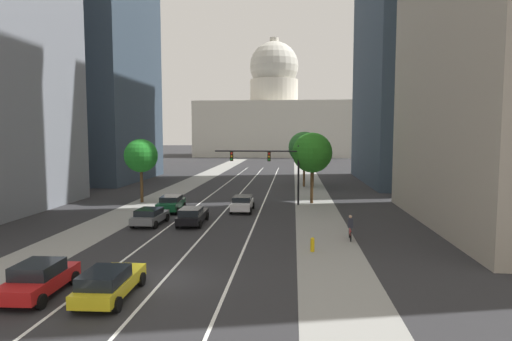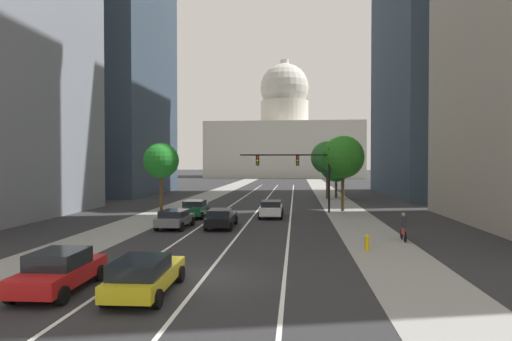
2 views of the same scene
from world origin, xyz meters
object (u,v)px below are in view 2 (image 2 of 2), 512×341
car_red (59,270)px  street_tree_mid_right (327,158)px  car_gray (175,218)px  fire_hydrant (367,243)px  cyclist (403,227)px  capitol_building (284,139)px  car_green (195,208)px  car_yellow (145,274)px  car_black (221,218)px  street_tree_near_right (343,157)px  car_white (271,208)px  traffic_signal_mast (299,167)px  street_tree_far_right (336,166)px  street_tree_mid_left (161,161)px

car_red → street_tree_mid_right: (12.90, 40.61, 4.61)m
car_gray → fire_hydrant: (12.62, -6.63, -0.25)m
car_red → cyclist: 19.11m
capitol_building → car_green: size_ratio=11.17×
car_yellow → cyclist: (12.00, 11.53, 0.10)m
car_black → street_tree_near_right: 15.76m
car_white → fire_hydrant: car_white is taller
car_red → car_green: bearing=-1.7°
car_white → traffic_signal_mast: size_ratio=0.50×
traffic_signal_mast → street_tree_far_right: street_tree_far_right is taller
car_red → street_tree_far_right: bearing=-20.5°
car_gray → car_green: bearing=1.5°
capitol_building → traffic_signal_mast: capitol_building is taller
car_yellow → street_tree_near_right: street_tree_near_right is taller
car_white → street_tree_mid_left: street_tree_mid_left is taller
capitol_building → car_yellow: bearing=-90.8°
capitol_building → street_tree_near_right: size_ratio=6.58×
street_tree_far_right → cyclist: bearing=-87.7°
car_green → street_tree_mid_left: bearing=40.7°
capitol_building → car_green: (-4.99, -100.99, -11.62)m
car_green → street_tree_mid_right: bearing=-35.5°
car_gray → street_tree_mid_right: (12.90, 25.77, 4.67)m
street_tree_near_right → cyclist: bearing=-82.6°
car_black → car_white: size_ratio=1.11×
car_yellow → capitol_building: bearing=-2.4°
car_yellow → street_tree_far_right: (10.81, 41.76, 3.58)m
fire_hydrant → car_red: bearing=-146.9°
car_black → street_tree_near_right: bearing=-43.1°
capitol_building → car_white: (1.66, -100.29, -11.64)m
car_gray → cyclist: 15.72m
fire_hydrant → cyclist: bearing=49.6°
car_black → car_gray: bearing=97.1°
cyclist → traffic_signal_mast: bearing=26.8°
car_red → car_white: size_ratio=0.98×
street_tree_mid_left → car_red: bearing=-79.8°
car_green → street_tree_mid_left: (-4.63, 4.92, 4.17)m
street_tree_near_right → street_tree_mid_left: size_ratio=1.10×
car_red → street_tree_far_right: 44.12m
cyclist → street_tree_mid_left: 24.87m
car_white → street_tree_mid_left: (-11.28, 4.22, 4.18)m
street_tree_far_right → capitol_building: bearing=96.5°
capitol_building → car_green: bearing=-92.8°
car_green → street_tree_near_right: (13.36, 5.88, 4.52)m
fire_hydrant → traffic_signal_mast: bearing=101.6°
street_tree_mid_right → street_tree_near_right: 14.00m
car_green → car_white: 6.69m
car_white → street_tree_mid_right: street_tree_mid_right is taller
street_tree_mid_right → capitol_building: bearing=95.6°
car_yellow → car_green: size_ratio=1.04×
street_tree_mid_left → cyclist: bearing=-35.5°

